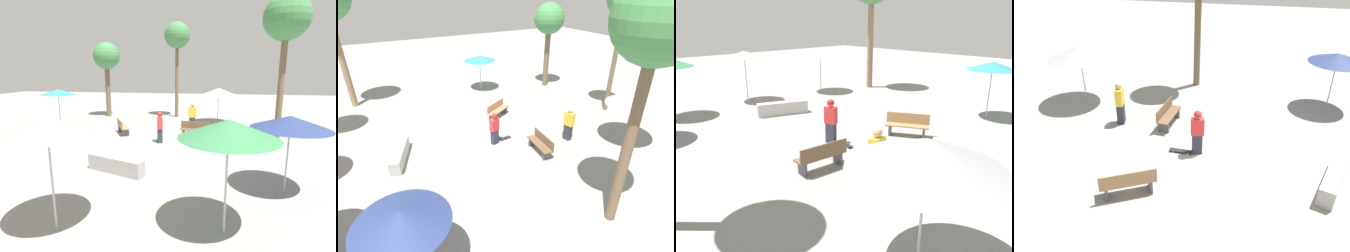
{
  "view_description": "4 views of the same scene",
  "coord_description": "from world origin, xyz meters",
  "views": [
    {
      "loc": [
        -2.87,
        11.99,
        3.62
      ],
      "look_at": [
        -0.8,
        -0.36,
        0.96
      ],
      "focal_mm": 28.0,
      "sensor_mm": 36.0,
      "label": 1
    },
    {
      "loc": [
        -9.94,
        4.08,
        6.72
      ],
      "look_at": [
        -0.83,
        -1.06,
        1.1
      ],
      "focal_mm": 28.0,
      "sensor_mm": 36.0,
      "label": 2
    },
    {
      "loc": [
        -7.57,
        -8.92,
        4.24
      ],
      "look_at": [
        -0.18,
        -1.25,
        0.71
      ],
      "focal_mm": 35.0,
      "sensor_mm": 36.0,
      "label": 3
    },
    {
      "loc": [
        8.79,
        0.9,
        6.31
      ],
      "look_at": [
        -0.15,
        -1.21,
        1.07
      ],
      "focal_mm": 35.0,
      "sensor_mm": 36.0,
      "label": 4
    }
  ],
  "objects": [
    {
      "name": "skater_main",
      "position": [
        -0.32,
        -0.73,
        0.86
      ],
      "size": [
        0.35,
        0.47,
        1.59
      ],
      "rotation": [
        0.0,
        0.0,
        5.02
      ],
      "color": "#282D38",
      "rests_on": "ground_plane"
    },
    {
      "name": "shade_umbrella_grey",
      "position": [
        -3.32,
        -6.4,
        2.2
      ],
      "size": [
        2.65,
        2.65,
        2.46
      ],
      "color": "#B7B7BC",
      "rests_on": "ground_plane"
    },
    {
      "name": "skateboard",
      "position": [
        -0.21,
        -1.26,
        0.06
      ],
      "size": [
        0.21,
        0.8,
        0.07
      ],
      "rotation": [
        0.0,
        0.0,
        4.69
      ],
      "color": "black",
      "rests_on": "ground_plane"
    },
    {
      "name": "concrete_ledge",
      "position": [
        0.47,
        3.47,
        0.29
      ],
      "size": [
        2.29,
        1.18,
        0.58
      ],
      "rotation": [
        0.0,
        0.0,
        2.8
      ],
      "color": "#A8A39E",
      "rests_on": "ground_plane"
    },
    {
      "name": "shade_umbrella_tan",
      "position": [
        0.61,
        7.0,
        2.44
      ],
      "size": [
        2.16,
        2.16,
        2.62
      ],
      "color": "#B7B7BC",
      "rests_on": "ground_plane"
    },
    {
      "name": "bench_near",
      "position": [
        -1.99,
        -2.21,
        0.43
      ],
      "size": [
        1.63,
        0.59,
        0.85
      ],
      "rotation": [
        0.0,
        0.0,
        6.19
      ],
      "color": "#47474C",
      "rests_on": "ground_plane"
    },
    {
      "name": "shade_umbrella_teal",
      "position": [
        6.73,
        -3.23,
        2.29
      ],
      "size": [
        2.14,
        2.14,
        2.47
      ],
      "color": "#B7B7BC",
      "rests_on": "ground_plane"
    },
    {
      "name": "ground_plane",
      "position": [
        0.0,
        0.0,
        0.0
      ],
      "size": [
        60.0,
        60.0,
        0.0
      ],
      "primitive_type": "plane",
      "color": "gray"
    },
    {
      "name": "shade_umbrella_cream",
      "position": [
        4.94,
        6.07,
        2.33
      ],
      "size": [
        2.24,
        2.24,
        2.5
      ],
      "color": "#B7B7BC",
      "rests_on": "ground_plane"
    },
    {
      "name": "bench_far",
      "position": [
        2.2,
        -2.2,
        0.43
      ],
      "size": [
        1.17,
        1.61,
        0.85
      ],
      "rotation": [
        0.0,
        0.0,
        2.08
      ],
      "color": "#47474C",
      "rests_on": "ground_plane"
    },
    {
      "name": "bystander_watching",
      "position": [
        -1.71,
        -4.03,
        0.84
      ],
      "size": [
        0.5,
        0.34,
        1.69
      ],
      "rotation": [
        0.0,
        0.0,
        3.33
      ],
      "color": "#282D38",
      "rests_on": "ground_plane"
    }
  ]
}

